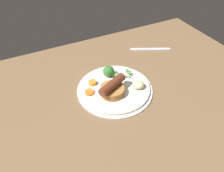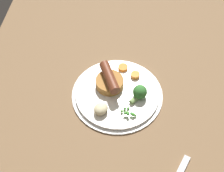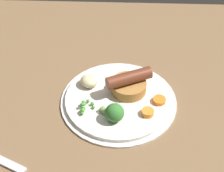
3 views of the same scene
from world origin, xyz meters
TOP-DOWN VIEW (x-y plane):
  - dining_table at (0.00, 0.00)cm, footprint 110.00×80.00cm
  - dinner_plate at (3.37, -3.34)cm, footprint 26.47×26.47cm
  - sausage_pudding at (5.59, -0.88)cm, footprint 10.73×8.09cm
  - pea_pile at (-3.87, -7.02)cm, footprint 3.24×4.44cm
  - broccoli_floret_near at (2.53, -9.69)cm, footprint 5.49×4.91cm
  - potato_chunk_0 at (-3.66, 0.52)cm, footprint 5.46×5.32cm
  - carrot_slice_1 at (9.79, -8.14)cm, footprint 3.63×3.63cm
  - carrot_slice_2 at (12.49, -4.25)cm, footprint 3.97×3.97cm

SIDE VIEW (x-z plane):
  - dining_table at x=0.00cm, z-range 0.00..3.00cm
  - dinner_plate at x=3.37cm, z-range 2.87..4.27cm
  - carrot_slice_2 at x=12.49cm, z-range 4.40..5.33cm
  - carrot_slice_1 at x=9.79cm, z-range 4.40..5.58cm
  - pea_pile at x=-3.87cm, z-range 4.52..6.27cm
  - potato_chunk_0 at x=-3.66cm, z-range 4.40..7.04cm
  - broccoli_floret_near at x=2.53cm, z-range 4.31..8.40cm
  - sausage_pudding at x=5.59cm, z-range 3.90..9.28cm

